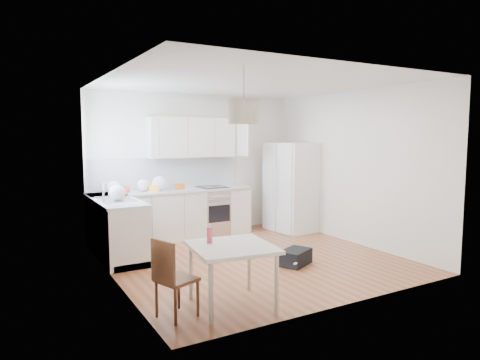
# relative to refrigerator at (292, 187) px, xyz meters

# --- Properties ---
(floor) EXTENTS (4.20, 4.20, 0.00)m
(floor) POSITION_rel_refrigerator_xyz_m (-1.74, -1.29, -0.89)
(floor) COLOR brown
(floor) RESTS_ON ground
(ceiling) EXTENTS (4.20, 4.20, 0.00)m
(ceiling) POSITION_rel_refrigerator_xyz_m (-1.74, -1.29, 1.81)
(ceiling) COLOR white
(ceiling) RESTS_ON wall_back
(wall_back) EXTENTS (4.20, 0.00, 4.20)m
(wall_back) POSITION_rel_refrigerator_xyz_m (-1.74, 0.81, 0.46)
(wall_back) COLOR silver
(wall_back) RESTS_ON floor
(wall_left) EXTENTS (0.00, 4.20, 4.20)m
(wall_left) POSITION_rel_refrigerator_xyz_m (-3.84, -1.29, 0.46)
(wall_left) COLOR silver
(wall_left) RESTS_ON floor
(wall_right) EXTENTS (0.00, 4.20, 4.20)m
(wall_right) POSITION_rel_refrigerator_xyz_m (0.36, -1.29, 0.46)
(wall_right) COLOR silver
(wall_right) RESTS_ON floor
(window_glassblock) EXTENTS (0.02, 1.00, 1.00)m
(window_glassblock) POSITION_rel_refrigerator_xyz_m (-3.82, -0.14, 0.86)
(window_glassblock) COLOR #BFE0F9
(window_glassblock) RESTS_ON wall_left
(cabinets_back) EXTENTS (3.00, 0.60, 0.88)m
(cabinets_back) POSITION_rel_refrigerator_xyz_m (-2.34, 0.51, -0.45)
(cabinets_back) COLOR silver
(cabinets_back) RESTS_ON floor
(cabinets_left) EXTENTS (0.60, 1.80, 0.88)m
(cabinets_left) POSITION_rel_refrigerator_xyz_m (-3.54, -0.09, -0.45)
(cabinets_left) COLOR silver
(cabinets_left) RESTS_ON floor
(counter_back) EXTENTS (3.02, 0.64, 0.04)m
(counter_back) POSITION_rel_refrigerator_xyz_m (-2.34, 0.51, 0.01)
(counter_back) COLOR #B9BBBE
(counter_back) RESTS_ON cabinets_back
(counter_left) EXTENTS (0.64, 1.82, 0.04)m
(counter_left) POSITION_rel_refrigerator_xyz_m (-3.54, -0.09, 0.01)
(counter_left) COLOR #B9BBBE
(counter_left) RESTS_ON cabinets_left
(backsplash_back) EXTENTS (3.00, 0.01, 0.58)m
(backsplash_back) POSITION_rel_refrigerator_xyz_m (-2.34, 0.80, 0.32)
(backsplash_back) COLOR silver
(backsplash_back) RESTS_ON wall_back
(backsplash_left) EXTENTS (0.01, 1.80, 0.58)m
(backsplash_left) POSITION_rel_refrigerator_xyz_m (-3.83, -0.09, 0.32)
(backsplash_left) COLOR silver
(backsplash_left) RESTS_ON wall_left
(upper_cabinets) EXTENTS (1.70, 0.32, 0.75)m
(upper_cabinets) POSITION_rel_refrigerator_xyz_m (-1.89, 0.65, 0.99)
(upper_cabinets) COLOR silver
(upper_cabinets) RESTS_ON wall_back
(range_oven) EXTENTS (0.50, 0.61, 0.88)m
(range_oven) POSITION_rel_refrigerator_xyz_m (-1.54, 0.51, -0.45)
(range_oven) COLOR silver
(range_oven) RESTS_ON floor
(sink) EXTENTS (0.50, 0.80, 0.16)m
(sink) POSITION_rel_refrigerator_xyz_m (-3.54, -0.14, 0.03)
(sink) COLOR silver
(sink) RESTS_ON counter_left
(refrigerator) EXTENTS (0.93, 0.97, 1.77)m
(refrigerator) POSITION_rel_refrigerator_xyz_m (0.00, 0.00, 0.00)
(refrigerator) COLOR white
(refrigerator) RESTS_ON floor
(dining_table) EXTENTS (0.99, 0.99, 0.70)m
(dining_table) POSITION_rel_refrigerator_xyz_m (-2.89, -2.78, -0.26)
(dining_table) COLOR beige
(dining_table) RESTS_ON floor
(dining_chair) EXTENTS (0.46, 0.46, 0.86)m
(dining_chair) POSITION_rel_refrigerator_xyz_m (-3.53, -2.75, -0.46)
(dining_chair) COLOR #532B18
(dining_chair) RESTS_ON floor
(drink_bottle) EXTENTS (0.08, 0.08, 0.22)m
(drink_bottle) POSITION_rel_refrigerator_xyz_m (-3.06, -2.56, -0.08)
(drink_bottle) COLOR #D33A5A
(drink_bottle) RESTS_ON dining_table
(gym_bag) EXTENTS (0.58, 0.50, 0.23)m
(gym_bag) POSITION_rel_refrigerator_xyz_m (-1.33, -1.89, -0.77)
(gym_bag) COLOR black
(gym_bag) RESTS_ON floor
(pendant_lamp) EXTENTS (0.39, 0.39, 0.27)m
(pendant_lamp) POSITION_rel_refrigerator_xyz_m (-2.70, -2.72, 1.29)
(pendant_lamp) COLOR beige
(pendant_lamp) RESTS_ON ceiling
(grocery_bag_a) EXTENTS (0.23, 0.20, 0.21)m
(grocery_bag_a) POSITION_rel_refrigerator_xyz_m (-3.39, 0.59, 0.14)
(grocery_bag_a) COLOR silver
(grocery_bag_a) RESTS_ON counter_back
(grocery_bag_b) EXTENTS (0.24, 0.20, 0.22)m
(grocery_bag_b) POSITION_rel_refrigerator_xyz_m (-2.88, 0.55, 0.14)
(grocery_bag_b) COLOR silver
(grocery_bag_b) RESTS_ON counter_back
(grocery_bag_c) EXTENTS (0.29, 0.25, 0.26)m
(grocery_bag_c) POSITION_rel_refrigerator_xyz_m (-2.59, 0.50, 0.17)
(grocery_bag_c) COLOR silver
(grocery_bag_c) RESTS_ON counter_back
(grocery_bag_d) EXTENTS (0.22, 0.18, 0.19)m
(grocery_bag_d) POSITION_rel_refrigerator_xyz_m (-3.45, 0.10, 0.13)
(grocery_bag_d) COLOR silver
(grocery_bag_d) RESTS_ON counter_back
(grocery_bag_e) EXTENTS (0.26, 0.22, 0.24)m
(grocery_bag_e) POSITION_rel_refrigerator_xyz_m (-3.54, -0.30, 0.15)
(grocery_bag_e) COLOR silver
(grocery_bag_e) RESTS_ON counter_left
(snack_orange) EXTENTS (0.17, 0.13, 0.10)m
(snack_orange) POSITION_rel_refrigerator_xyz_m (-2.20, 0.51, 0.09)
(snack_orange) COLOR #E75614
(snack_orange) RESTS_ON counter_back
(snack_yellow) EXTENTS (0.18, 0.13, 0.11)m
(snack_yellow) POSITION_rel_refrigerator_xyz_m (-2.71, 0.46, 0.09)
(snack_yellow) COLOR #FFA528
(snack_yellow) RESTS_ON counter_back
(snack_red) EXTENTS (0.17, 0.16, 0.10)m
(snack_red) POSITION_rel_refrigerator_xyz_m (-3.21, 0.54, 0.09)
(snack_red) COLOR red
(snack_red) RESTS_ON counter_back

